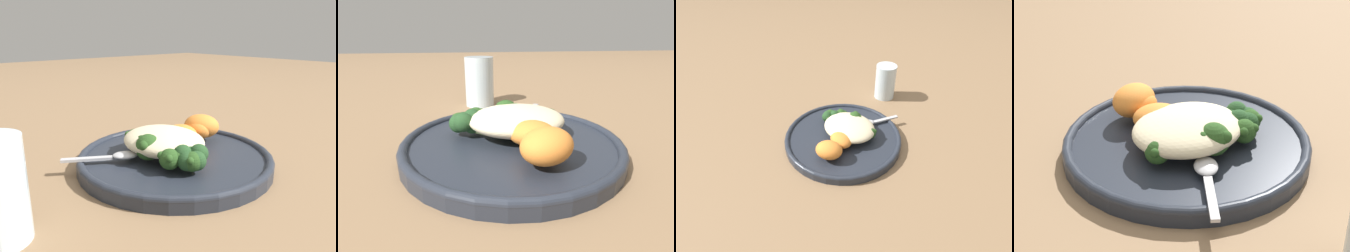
% 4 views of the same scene
% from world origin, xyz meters
% --- Properties ---
extents(ground_plane, '(4.00, 4.00, 0.00)m').
position_xyz_m(ground_plane, '(0.00, 0.00, 0.00)').
color(ground_plane, '#846647').
extents(plate, '(0.29, 0.29, 0.02)m').
position_xyz_m(plate, '(-0.00, 0.01, 0.01)').
color(plate, '#232833').
rests_on(plate, ground_plane).
extents(quinoa_mound, '(0.13, 0.11, 0.04)m').
position_xyz_m(quinoa_mound, '(-0.01, 0.00, 0.04)').
color(quinoa_mound, beige).
rests_on(quinoa_mound, plate).
extents(broccoli_stalk_0, '(0.09, 0.07, 0.03)m').
position_xyz_m(broccoli_stalk_0, '(-0.05, -0.01, 0.03)').
color(broccoli_stalk_0, '#9EBC66').
rests_on(broccoli_stalk_0, plate).
extents(broccoli_stalk_1, '(0.04, 0.10, 0.04)m').
position_xyz_m(broccoli_stalk_1, '(-0.00, -0.03, 0.04)').
color(broccoli_stalk_1, '#9EBC66').
rests_on(broccoli_stalk_1, plate).
extents(broccoli_stalk_2, '(0.07, 0.10, 0.03)m').
position_xyz_m(broccoli_stalk_2, '(0.03, -0.02, 0.03)').
color(broccoli_stalk_2, '#9EBC66').
rests_on(broccoli_stalk_2, plate).
extents(broccoli_stalk_3, '(0.10, 0.08, 0.03)m').
position_xyz_m(broccoli_stalk_3, '(0.05, -0.00, 0.03)').
color(broccoli_stalk_3, '#9EBC66').
rests_on(broccoli_stalk_3, plate).
extents(sweet_potato_chunk_0, '(0.05, 0.04, 0.03)m').
position_xyz_m(sweet_potato_chunk_0, '(-0.02, 0.08, 0.04)').
color(sweet_potato_chunk_0, orange).
rests_on(sweet_potato_chunk_0, plate).
extents(sweet_potato_chunk_1, '(0.07, 0.07, 0.03)m').
position_xyz_m(sweet_potato_chunk_1, '(-0.02, 0.05, 0.04)').
color(sweet_potato_chunk_1, orange).
rests_on(sweet_potato_chunk_1, plate).
extents(sweet_potato_chunk_2, '(0.07, 0.07, 0.04)m').
position_xyz_m(sweet_potato_chunk_2, '(-0.02, 0.10, 0.04)').
color(sweet_potato_chunk_2, orange).
rests_on(sweet_potato_chunk_2, plate).
extents(kale_tuft, '(0.04, 0.05, 0.03)m').
position_xyz_m(kale_tuft, '(0.06, -0.01, 0.04)').
color(kale_tuft, '#234723').
rests_on(kale_tuft, plate).
extents(spoon, '(0.07, 0.10, 0.01)m').
position_xyz_m(spoon, '(-0.03, -0.07, 0.03)').
color(spoon, '#B7B7BC').
rests_on(spoon, plate).
extents(water_glass, '(0.06, 0.06, 0.10)m').
position_xyz_m(water_glass, '(0.03, -0.24, 0.05)').
color(water_glass, silver).
rests_on(water_glass, ground_plane).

